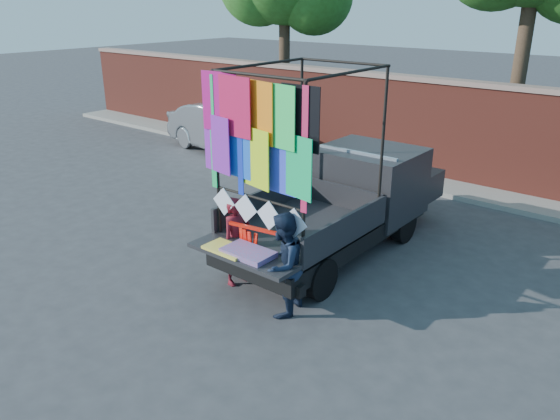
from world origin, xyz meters
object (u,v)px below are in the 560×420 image
Objects in this scene: sedan at (228,129)px; woman at (237,241)px; man at (283,265)px; pickup_truck at (352,198)px.

woman reaches higher than sedan.
man reaches higher than woman.
sedan is at bearing -143.36° from man.
man is (7.13, -6.17, 0.06)m from sedan.
sedan is at bearing 153.29° from pickup_truck.
sedan is 9.43m from man.
man is (1.19, -0.28, 0.06)m from woman.
pickup_truck is 7.27m from sedan.
man reaches higher than sedan.
pickup_truck is at bearing 179.92° from man.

